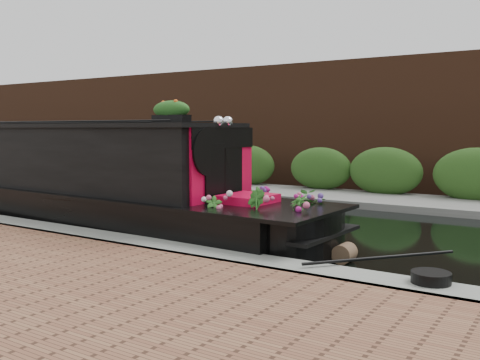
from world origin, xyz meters
The scene contains 8 objects.
ground centered at (0.00, 0.00, 0.00)m, with size 80.00×80.00×0.00m, color black.
near_bank_coping centered at (0.00, -3.30, 0.00)m, with size 40.00×0.60×0.50m, color gray.
far_bank_path centered at (0.00, 4.20, 0.00)m, with size 40.00×2.40×0.34m, color slate.
far_hedge centered at (0.00, 5.10, 0.00)m, with size 40.00×1.10×2.80m, color #2A501A.
far_brick_wall centered at (0.00, 7.20, 0.00)m, with size 40.00×1.00×8.00m, color #4E2B1A.
narrowboat centered at (-2.10, -1.93, 0.76)m, with size 10.99×2.34×2.57m.
rope_fender centered at (3.75, -1.93, 0.14)m, with size 0.28×0.28×0.31m, color brown.
coiled_mooring_rope centered at (5.22, -3.16, 0.31)m, with size 0.42×0.42×0.12m, color black.
Camera 1 is at (6.56, -8.95, 1.90)m, focal length 40.00 mm.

